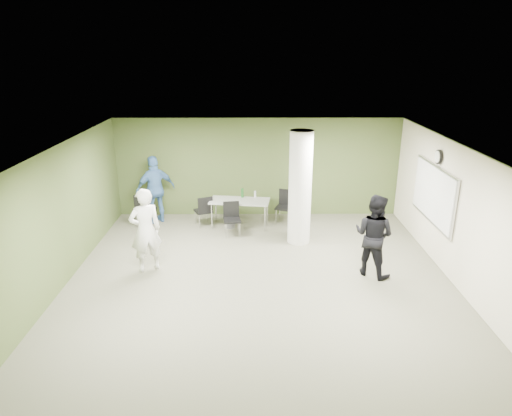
{
  "coord_description": "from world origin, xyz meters",
  "views": [
    {
      "loc": [
        -0.13,
        -8.56,
        4.6
      ],
      "look_at": [
        -0.07,
        1.0,
        1.24
      ],
      "focal_mm": 32.0,
      "sensor_mm": 36.0,
      "label": 1
    }
  ],
  "objects_px": {
    "chair_back_left": "(144,208)",
    "folding_table": "(240,202)",
    "man_black": "(374,235)",
    "man_blue": "(155,190)",
    "woman_white": "(145,230)"
  },
  "relations": [
    {
      "from": "chair_back_left",
      "to": "man_blue",
      "type": "distance_m",
      "value": 0.6
    },
    {
      "from": "woman_white",
      "to": "man_black",
      "type": "bearing_deg",
      "value": 149.78
    },
    {
      "from": "man_black",
      "to": "man_blue",
      "type": "distance_m",
      "value": 6.09
    },
    {
      "from": "chair_back_left",
      "to": "woman_white",
      "type": "distance_m",
      "value": 2.69
    },
    {
      "from": "chair_back_left",
      "to": "man_blue",
      "type": "height_order",
      "value": "man_blue"
    },
    {
      "from": "chair_back_left",
      "to": "man_blue",
      "type": "bearing_deg",
      "value": -115.21
    },
    {
      "from": "folding_table",
      "to": "woman_white",
      "type": "xyz_separation_m",
      "value": [
        -1.94,
        -2.58,
        0.23
      ]
    },
    {
      "from": "man_blue",
      "to": "man_black",
      "type": "bearing_deg",
      "value": 117.79
    },
    {
      "from": "chair_back_left",
      "to": "man_black",
      "type": "height_order",
      "value": "man_black"
    },
    {
      "from": "woman_white",
      "to": "man_blue",
      "type": "xyz_separation_m",
      "value": [
        -0.38,
        2.94,
        0.01
      ]
    },
    {
      "from": "chair_back_left",
      "to": "folding_table",
      "type": "bearing_deg",
      "value": -169.89
    },
    {
      "from": "chair_back_left",
      "to": "man_black",
      "type": "relative_size",
      "value": 0.52
    },
    {
      "from": "chair_back_left",
      "to": "man_black",
      "type": "bearing_deg",
      "value": 163.11
    },
    {
      "from": "man_blue",
      "to": "folding_table",
      "type": "bearing_deg",
      "value": 140.03
    },
    {
      "from": "folding_table",
      "to": "man_blue",
      "type": "height_order",
      "value": "man_blue"
    }
  ]
}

